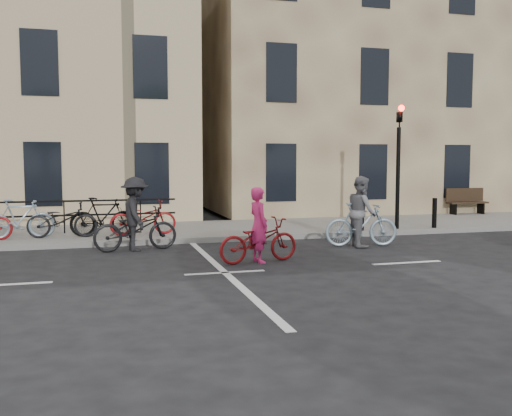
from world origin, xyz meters
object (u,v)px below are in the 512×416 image
object	(u,v)px
bench	(466,200)
cyclist_pink	(259,236)
cyclist_dark	(135,222)
traffic_light	(399,151)
cyclist_grey	(361,218)

from	to	relation	value
bench	cyclist_pink	bearing A→B (deg)	-145.87
bench	cyclist_dark	xyz separation A→B (m)	(-12.51, -4.50, 0.03)
cyclist_dark	traffic_light	bearing A→B (deg)	-89.63
bench	cyclist_grey	world-z (taller)	cyclist_grey
traffic_light	cyclist_pink	world-z (taller)	traffic_light
cyclist_grey	traffic_light	bearing A→B (deg)	-37.05
traffic_light	cyclist_dark	bearing A→B (deg)	-171.82
traffic_light	cyclist_pink	bearing A→B (deg)	-146.91
cyclist_pink	cyclist_dark	xyz separation A→B (m)	(-2.46, 2.32, 0.14)
traffic_light	bench	world-z (taller)	traffic_light
bench	cyclist_pink	size ratio (longest dim) A/B	0.83
cyclist_pink	cyclist_dark	bearing A→B (deg)	35.50
bench	cyclist_grey	distance (m)	8.76
traffic_light	bench	distance (m)	6.14
cyclist_pink	cyclist_grey	xyz separation A→B (m)	(3.13, 1.45, 0.16)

